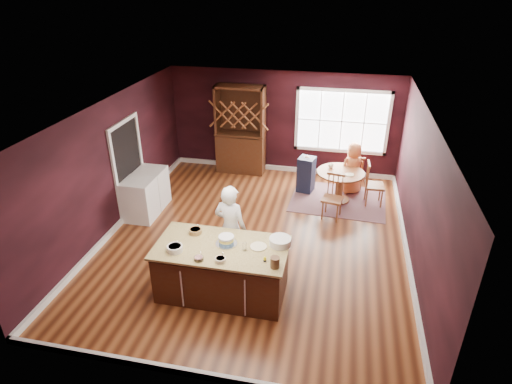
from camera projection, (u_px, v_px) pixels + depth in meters
room_shell at (256, 179)px, 8.16m from camera, size 7.00×7.00×7.00m
window at (342, 121)px, 10.84m from camera, size 2.36×0.10×1.66m
doorway at (129, 169)px, 9.38m from camera, size 0.08×1.26×2.13m
kitchen_island at (222, 270)px, 7.13m from camera, size 2.16×1.13×0.92m
dining_table at (340, 180)px, 10.00m from camera, size 1.10×1.10×0.75m
baker at (231, 228)px, 7.57m from camera, size 0.68×0.51×1.67m
layer_cake at (226, 240)px, 6.95m from camera, size 0.36×0.36×0.14m
bowl_blue at (175, 248)px, 6.78m from camera, size 0.25×0.25×0.10m
bowl_yellow at (195, 231)px, 7.25m from camera, size 0.22×0.22×0.08m
bowl_pink at (199, 258)px, 6.58m from camera, size 0.16×0.16×0.06m
bowl_olive at (220, 260)px, 6.54m from camera, size 0.17×0.17×0.06m
drinking_glass at (245, 247)px, 6.78m from camera, size 0.07×0.07×0.14m
dinner_plate at (258, 247)px, 6.89m from camera, size 0.27×0.27×0.02m
white_tub at (280, 241)px, 6.93m from camera, size 0.36×0.36×0.12m
stoneware_crock at (275, 262)px, 6.39m from camera, size 0.14×0.14×0.17m
toy_figurine at (265, 259)px, 6.54m from camera, size 0.05×0.05×0.08m
rug at (338, 200)px, 10.24m from camera, size 2.28×1.81×0.01m
chair_east at (375, 184)px, 9.86m from camera, size 0.44×0.46×1.05m
chair_south at (333, 197)px, 9.30m from camera, size 0.49×0.48×1.02m
chair_north at (354, 172)px, 10.59m from camera, size 0.50×0.49×0.91m
seated_woman at (353, 168)px, 10.33m from camera, size 0.75×0.64×1.29m
high_chair at (306, 174)px, 10.48m from camera, size 0.45×0.45×0.93m
toddler at (310, 161)px, 10.32m from camera, size 0.18×0.14×0.26m
table_plate at (350, 175)px, 9.74m from camera, size 0.21×0.21×0.02m
table_cup at (331, 166)px, 10.08m from camera, size 0.15×0.15×0.10m
hutch at (241, 130)px, 11.24m from camera, size 1.27×0.53×2.34m
washer at (140, 200)px, 9.30m from camera, size 0.63×0.61×0.92m
dryer at (152, 187)px, 9.86m from camera, size 0.62×0.60×0.91m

